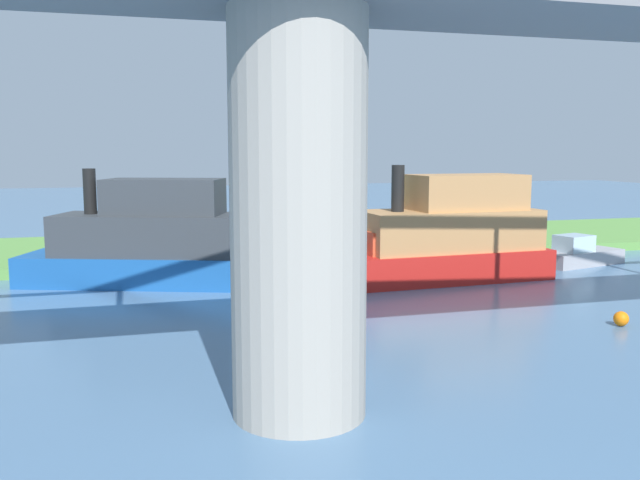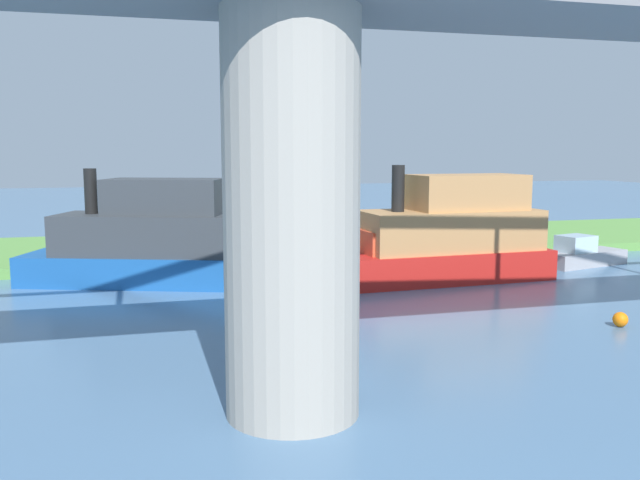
{
  "view_description": "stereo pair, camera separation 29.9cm",
  "coord_description": "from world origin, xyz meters",
  "views": [
    {
      "loc": [
        7.71,
        33.05,
        5.87
      ],
      "look_at": [
        -0.22,
        5.0,
        2.0
      ],
      "focal_mm": 38.24,
      "sensor_mm": 36.0,
      "label": 1
    },
    {
      "loc": [
        7.42,
        33.13,
        5.87
      ],
      "look_at": [
        -0.22,
        5.0,
        2.0
      ],
      "focal_mm": 38.24,
      "sensor_mm": 36.0,
      "label": 2
    }
  ],
  "objects": [
    {
      "name": "marker_buoy",
      "position": [
        -8.07,
        14.37,
        0.25
      ],
      "size": [
        0.5,
        0.5,
        0.5
      ],
      "primitive_type": "sphere",
      "color": "orange",
      "rests_on": "ground"
    },
    {
      "name": "skiff_small",
      "position": [
        -14.47,
        3.5,
        0.56
      ],
      "size": [
        5.01,
        2.84,
        1.58
      ],
      "color": "#99999E",
      "rests_on": "ground"
    },
    {
      "name": "person_on_bank",
      "position": [
        5.14,
        -3.2,
        1.2
      ],
      "size": [
        0.47,
        0.47,
        1.39
      ],
      "color": "#2D334C",
      "rests_on": "grassy_bank"
    },
    {
      "name": "ground_plane",
      "position": [
        0.0,
        0.0,
        0.0
      ],
      "size": [
        160.0,
        160.0,
        0.0
      ],
      "primitive_type": "plane",
      "color": "#4C7093"
    },
    {
      "name": "houseboat_blue",
      "position": [
        -6.08,
        5.18,
        1.93
      ],
      "size": [
        10.34,
        3.86,
        5.21
      ],
      "color": "red",
      "rests_on": "ground"
    },
    {
      "name": "grassy_bank",
      "position": [
        0.0,
        -6.0,
        0.25
      ],
      "size": [
        80.0,
        12.0,
        0.5
      ],
      "primitive_type": "cube",
      "color": "#5B9342",
      "rests_on": "ground"
    },
    {
      "name": "motorboat_white",
      "position": [
        7.11,
        2.52,
        1.88
      ],
      "size": [
        10.44,
        6.45,
        5.06
      ],
      "color": "#195199",
      "rests_on": "ground"
    },
    {
      "name": "bridge_pylon",
      "position": [
        4.17,
        18.82,
        4.41
      ],
      "size": [
        2.97,
        2.97,
        8.81
      ],
      "primitive_type": "cylinder",
      "color": "#9E998E",
      "rests_on": "ground"
    },
    {
      "name": "mooring_post",
      "position": [
        9.2,
        -1.45,
        0.95
      ],
      "size": [
        0.2,
        0.2,
        0.89
      ],
      "primitive_type": "cylinder",
      "color": "brown",
      "rests_on": "grassy_bank"
    }
  ]
}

